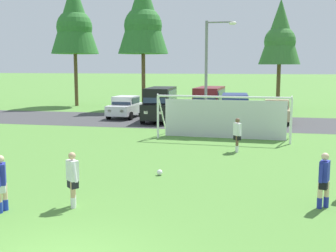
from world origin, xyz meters
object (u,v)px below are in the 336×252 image
Objects in this scene: player_winger_left at (237,135)px; player_winger_right at (73,180)px; player_midfield_center at (324,180)px; parked_car_slot_left at (160,103)px; parked_car_slot_center_right at (277,111)px; parked_car_slot_center_left at (209,103)px; soccer_ball at (160,172)px; soccer_goal at (224,116)px; player_defender_far at (2,184)px; street_lamp at (209,74)px; parked_car_slot_far_left at (125,107)px; parked_car_slot_center at (235,109)px.

player_winger_right is (-4.27, -9.21, 0.00)m from player_winger_left.
player_winger_left is at bearing 110.54° from player_midfield_center.
parked_car_slot_left is 1.14× the size of parked_car_slot_center_right.
player_winger_right is at bearing -94.21° from parked_car_slot_center_left.
parked_car_slot_left is at bearing -172.60° from parked_car_slot_center_right.
soccer_ball is 0.13× the size of player_winger_left.
soccer_goal is 12.03m from player_midfield_center.
parked_car_slot_left is (-9.14, 18.06, 0.52)m from player_midfield_center.
street_lamp is (3.90, 16.51, 2.76)m from player_defender_far.
soccer_goal is at bearing -112.44° from parked_car_slot_center_right.
soccer_goal is 14.59m from player_defender_far.
street_lamp is at bearing -36.67° from parked_car_slot_far_left.
soccer_ball is at bearing -92.28° from street_lamp.
parked_car_slot_center reaches higher than player_defender_far.
player_winger_left is 9.71m from parked_car_slot_center.
street_lamp is (-1.20, 2.85, 2.29)m from soccer_goal.
soccer_goal is 6.05m from parked_car_slot_center.
parked_car_slot_left is (-5.27, 6.68, 0.05)m from soccer_goal.
parked_car_slot_left reaches higher than soccer_ball.
parked_car_slot_left is at bearing 128.30° from soccer_goal.
soccer_ball is 9.00m from soccer_goal.
parked_car_slot_center is at bearing -6.53° from parked_car_slot_left.
player_midfield_center and player_winger_right have the same top height.
parked_car_slot_center reaches higher than soccer_ball.
player_midfield_center is at bearing 11.53° from player_winger_right.
player_defender_far is 11.71m from player_winger_left.
player_midfield_center reaches higher than soccer_ball.
parked_car_slot_center_right reaches higher than player_midfield_center.
parked_car_slot_center_right is 0.62× the size of street_lamp.
soccer_goal is (1.66, 8.76, 1.18)m from soccer_ball.
parked_car_slot_center is at bearing -14.40° from parked_car_slot_far_left.
parked_car_slot_center_left is 2.84m from parked_car_slot_center.
parked_car_slot_center_left is at bearing 85.79° from player_winger_right.
player_winger_right is at bearing -104.45° from soccer_goal.
soccer_ball is 14.97m from parked_car_slot_center.
parked_car_slot_left is (-3.61, 15.44, 1.23)m from soccer_ball.
soccer_ball is at bearing 68.05° from player_winger_right.
parked_car_slot_left is (-0.17, 20.34, 0.52)m from player_defender_far.
soccer_goal is 8.51m from parked_car_slot_left.
parked_car_slot_far_left is 0.91× the size of parked_car_slot_center.
parked_car_slot_center_left is (-1.77, 8.01, 0.05)m from soccer_goal.
soccer_goal is at bearing -77.52° from parked_car_slot_center_left.
street_lamp is (0.57, -5.15, 2.24)m from parked_car_slot_center_left.
soccer_ball is at bearing -117.12° from player_winger_left.
parked_car_slot_center is 1.10× the size of parked_car_slot_center_right.
player_midfield_center is 1.00× the size of player_winger_left.
player_defender_far is 1.97m from player_winger_right.
soccer_ball is at bearing -100.75° from soccer_goal.
parked_car_slot_far_left is (-9.48, 11.94, 0.05)m from player_winger_left.
parked_car_slot_far_left reaches higher than player_winger_left.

